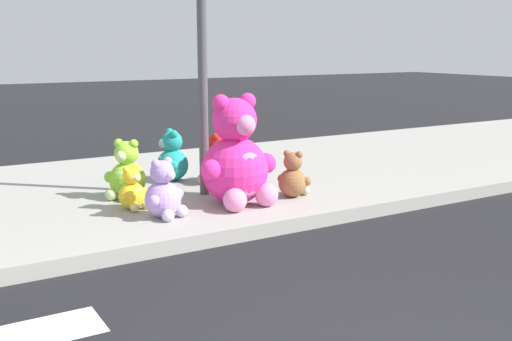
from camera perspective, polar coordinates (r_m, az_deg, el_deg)
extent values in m
cube|color=#9E9B93|center=(7.60, -14.28, -2.36)|extent=(28.00, 4.40, 0.15)
cylinder|color=#4C4C51|center=(6.99, -5.05, 10.65)|extent=(0.11, 0.11, 3.20)
sphere|color=#F22D93|center=(6.68, -1.99, 0.02)|extent=(0.74, 0.74, 0.74)
ellipsoid|color=pink|center=(6.47, -0.71, -0.37)|extent=(0.42, 0.19, 0.48)
sphere|color=#F22D93|center=(6.59, -2.03, 4.73)|extent=(0.49, 0.49, 0.49)
sphere|color=pink|center=(6.43, -1.03, 4.29)|extent=(0.22, 0.22, 0.22)
sphere|color=#F22D93|center=(6.67, -0.80, 6.49)|extent=(0.19, 0.19, 0.19)
sphere|color=#F22D93|center=(6.79, 0.93, 0.69)|extent=(0.23, 0.23, 0.23)
sphere|color=pink|center=(6.59, 1.00, -2.30)|extent=(0.25, 0.25, 0.25)
sphere|color=#F22D93|center=(6.48, -3.31, 6.33)|extent=(0.19, 0.19, 0.19)
sphere|color=#F22D93|center=(6.41, -4.19, 0.01)|extent=(0.23, 0.23, 0.23)
sphere|color=pink|center=(6.37, -1.99, -2.80)|extent=(0.25, 0.25, 0.25)
sphere|color=teal|center=(7.92, -7.82, 0.53)|extent=(0.41, 0.41, 0.41)
ellipsoid|color=#7BBFBC|center=(7.88, -8.84, 0.45)|extent=(0.11, 0.23, 0.27)
sphere|color=teal|center=(7.87, -7.88, 2.71)|extent=(0.27, 0.27, 0.27)
sphere|color=#7BBFBC|center=(7.84, -8.68, 2.54)|extent=(0.12, 0.12, 0.12)
sphere|color=teal|center=(7.76, -7.70, 3.40)|extent=(0.10, 0.10, 0.10)
sphere|color=teal|center=(7.72, -7.77, 0.47)|extent=(0.13, 0.13, 0.13)
sphere|color=#7BBFBC|center=(7.80, -8.77, -0.68)|extent=(0.14, 0.14, 0.14)
sphere|color=teal|center=(7.94, -8.10, 3.57)|extent=(0.10, 0.10, 0.10)
sphere|color=teal|center=(8.09, -8.58, 0.96)|extent=(0.13, 0.13, 0.13)
sphere|color=#7BBFBC|center=(8.01, -9.22, -0.37)|extent=(0.14, 0.14, 0.14)
sphere|color=red|center=(7.73, -3.68, 0.31)|extent=(0.40, 0.40, 0.40)
ellipsoid|color=#DB7B7B|center=(7.75, -4.74, 0.32)|extent=(0.20, 0.23, 0.26)
sphere|color=red|center=(7.68, -3.71, 2.49)|extent=(0.26, 0.26, 0.26)
sphere|color=#DB7B7B|center=(7.69, -4.54, 2.38)|extent=(0.12, 0.12, 0.12)
sphere|color=red|center=(7.57, -3.81, 3.17)|extent=(0.10, 0.10, 0.10)
sphere|color=red|center=(7.54, -4.24, 0.25)|extent=(0.13, 0.13, 0.13)
sphere|color=#DB7B7B|center=(7.67, -5.03, -0.80)|extent=(0.14, 0.14, 0.14)
sphere|color=red|center=(7.75, -3.64, 3.37)|extent=(0.10, 0.10, 0.10)
sphere|color=red|center=(7.91, -3.88, 0.79)|extent=(0.13, 0.13, 0.13)
sphere|color=#DB7B7B|center=(7.88, -4.80, -0.46)|extent=(0.14, 0.14, 0.14)
sphere|color=#B28CD8|center=(6.25, -8.72, -2.67)|extent=(0.37, 0.37, 0.37)
ellipsoid|color=silver|center=(6.16, -7.80, -2.85)|extent=(0.22, 0.16, 0.24)
sphere|color=#B28CD8|center=(6.18, -8.79, -0.17)|extent=(0.25, 0.25, 0.25)
sphere|color=silver|center=(6.12, -8.08, -0.42)|extent=(0.11, 0.11, 0.11)
sphere|color=#B28CD8|center=(6.23, -8.28, 0.85)|extent=(0.09, 0.09, 0.09)
sphere|color=#B28CD8|center=(6.34, -7.32, -2.17)|extent=(0.12, 0.12, 0.12)
sphere|color=silver|center=(6.25, -6.97, -3.78)|extent=(0.13, 0.13, 0.13)
sphere|color=#B28CD8|center=(6.10, -9.37, 0.60)|extent=(0.09, 0.09, 0.09)
sphere|color=#B28CD8|center=(6.08, -9.54, -2.81)|extent=(0.12, 0.12, 0.12)
sphere|color=silver|center=(6.10, -8.25, -4.20)|extent=(0.13, 0.13, 0.13)
sphere|color=#8CD133|center=(7.11, -11.94, -0.86)|extent=(0.42, 0.42, 0.42)
ellipsoid|color=#B8DE87|center=(6.98, -12.53, -1.12)|extent=(0.22, 0.23, 0.27)
sphere|color=#8CD133|center=(7.05, -12.04, 1.60)|extent=(0.27, 0.27, 0.27)
sphere|color=#B8DE87|center=(6.95, -12.50, 1.31)|extent=(0.13, 0.13, 0.13)
sphere|color=#8CD133|center=(6.98, -11.39, 2.45)|extent=(0.10, 0.10, 0.10)
sphere|color=#8CD133|center=(6.96, -10.73, -0.81)|extent=(0.13, 0.13, 0.13)
sphere|color=#B8DE87|center=(6.93, -11.76, -2.33)|extent=(0.14, 0.14, 0.14)
sphere|color=#8CD133|center=(7.08, -12.76, 2.51)|extent=(0.10, 0.10, 0.10)
sphere|color=#8CD133|center=(7.15, -13.54, -0.60)|extent=(0.13, 0.13, 0.13)
sphere|color=#B8DE87|center=(7.04, -13.40, -2.19)|extent=(0.14, 0.14, 0.14)
sphere|color=olive|center=(7.01, 3.46, -1.15)|extent=(0.33, 0.33, 0.33)
ellipsoid|color=tan|center=(7.12, 3.86, -0.96)|extent=(0.16, 0.19, 0.22)
sphere|color=olive|center=(6.96, 3.48, 0.84)|extent=(0.22, 0.22, 0.22)
sphere|color=tan|center=(7.05, 3.79, 0.86)|extent=(0.10, 0.10, 0.10)
sphere|color=olive|center=(6.98, 2.92, 1.60)|extent=(0.08, 0.08, 0.08)
sphere|color=olive|center=(7.11, 2.44, -0.76)|extent=(0.10, 0.10, 0.10)
sphere|color=tan|center=(7.20, 3.25, -1.70)|extent=(0.11, 0.11, 0.11)
sphere|color=olive|center=(6.91, 4.07, 1.49)|extent=(0.08, 0.08, 0.08)
sphere|color=olive|center=(6.98, 4.78, -1.02)|extent=(0.10, 0.10, 0.10)
sphere|color=tan|center=(7.13, 4.59, -1.86)|extent=(0.11, 0.11, 0.11)
sphere|color=yellow|center=(6.62, -11.53, -2.32)|extent=(0.29, 0.29, 0.29)
ellipsoid|color=#F0DB80|center=(6.55, -10.92, -2.46)|extent=(0.17, 0.12, 0.19)
sphere|color=yellow|center=(6.58, -11.61, -0.49)|extent=(0.19, 0.19, 0.19)
sphere|color=#F0DB80|center=(6.52, -11.13, -0.68)|extent=(0.09, 0.09, 0.09)
sphere|color=yellow|center=(6.60, -11.20, 0.25)|extent=(0.07, 0.07, 0.07)
sphere|color=yellow|center=(6.68, -10.45, -1.97)|extent=(0.09, 0.09, 0.09)
sphere|color=#F0DB80|center=(6.61, -10.27, -3.16)|extent=(0.10, 0.10, 0.10)
sphere|color=yellow|center=(6.52, -12.07, 0.06)|extent=(0.07, 0.07, 0.07)
sphere|color=yellow|center=(6.50, -12.23, -2.41)|extent=(0.09, 0.09, 0.09)
sphere|color=#F0DB80|center=(6.51, -11.30, -3.43)|extent=(0.10, 0.10, 0.10)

